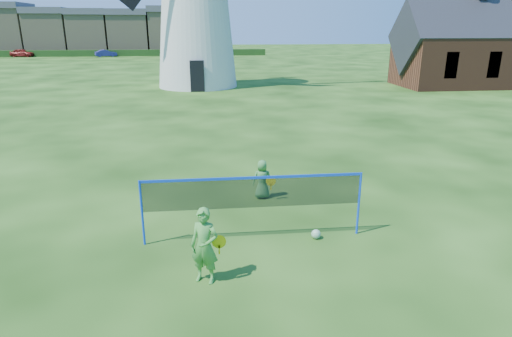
{
  "coord_description": "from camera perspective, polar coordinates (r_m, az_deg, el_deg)",
  "views": [
    {
      "loc": [
        -0.89,
        -9.36,
        4.76
      ],
      "look_at": [
        0.2,
        0.5,
        1.5
      ],
      "focal_mm": 30.58,
      "sensor_mm": 36.0,
      "label": 1
    }
  ],
  "objects": [
    {
      "name": "hedge",
      "position": [
        78.38,
        -22.62,
        13.74
      ],
      "size": [
        62.0,
        0.8,
        1.0
      ],
      "primitive_type": "cube",
      "color": "#193814",
      "rests_on": "ground"
    },
    {
      "name": "ground",
      "position": [
        10.54,
        -0.79,
        -8.66
      ],
      "size": [
        220.0,
        220.0,
        0.0
      ],
      "primitive_type": "plane",
      "color": "black",
      "rests_on": "ground"
    },
    {
      "name": "player_boy",
      "position": [
        12.5,
        0.83,
        -1.42
      ],
      "size": [
        0.64,
        0.42,
        1.13
      ],
      "rotation": [
        0.0,
        0.0,
        3.16
      ],
      "color": "#3E823F",
      "rests_on": "ground"
    },
    {
      "name": "car_left",
      "position": [
        80.68,
        -28.24,
        13.19
      ],
      "size": [
        3.92,
        2.16,
        1.26
      ],
      "primitive_type": "imported",
      "rotation": [
        0.0,
        0.0,
        1.38
      ],
      "color": "maroon",
      "rests_on": "ground"
    },
    {
      "name": "terraced_houses",
      "position": [
        85.62,
        -25.5,
        15.94
      ],
      "size": [
        49.18,
        8.4,
        8.37
      ],
      "color": "#9A8967",
      "rests_on": "ground"
    },
    {
      "name": "player_girl",
      "position": [
        8.49,
        -6.74,
        -10.02
      ],
      "size": [
        0.75,
        0.55,
        1.53
      ],
      "rotation": [
        0.0,
        0.0,
        -0.4
      ],
      "color": "#46943B",
      "rests_on": "ground"
    },
    {
      "name": "car_right",
      "position": [
        75.76,
        -19.04,
        14.06
      ],
      "size": [
        3.51,
        2.24,
        1.09
      ],
      "primitive_type": "imported",
      "rotation": [
        0.0,
        0.0,
        1.93
      ],
      "color": "navy",
      "rests_on": "ground"
    },
    {
      "name": "chapel",
      "position": [
        40.62,
        26.61,
        13.74
      ],
      "size": [
        12.24,
        5.93,
        10.35
      ],
      "color": "brown",
      "rests_on": "ground"
    },
    {
      "name": "play_ball",
      "position": [
        10.42,
        7.85,
        -8.5
      ],
      "size": [
        0.22,
        0.22,
        0.22
      ],
      "primitive_type": "sphere",
      "color": "green",
      "rests_on": "ground"
    },
    {
      "name": "badminton_net",
      "position": [
        9.89,
        -0.36,
        -3.29
      ],
      "size": [
        5.05,
        0.05,
        1.55
      ],
      "color": "blue",
      "rests_on": "ground"
    },
    {
      "name": "windmill",
      "position": [
        36.45,
        -7.99,
        20.99
      ],
      "size": [
        12.9,
        6.31,
        18.63
      ],
      "color": "silver",
      "rests_on": "ground"
    }
  ]
}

